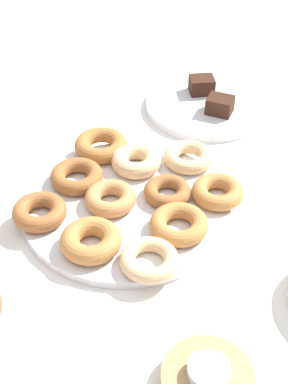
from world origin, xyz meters
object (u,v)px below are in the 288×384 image
donut_6 (110,198)px  donut_9 (188,157)px  cake_plate (206,105)px  donut_plate (126,206)px  tealight (208,371)px  donut_1 (40,212)px  donut_7 (179,224)px  donut_2 (218,192)px  donut_8 (136,161)px  brownie_far (220,105)px  donut_0 (77,176)px  donut_4 (149,260)px  donut_5 (167,192)px  brownie_near (202,85)px  candle_holder (207,380)px  donut_3 (91,241)px  donut_10 (101,145)px

donut_6 → donut_9: same height
donut_9 → cake_plate: bearing=-178.4°
donut_plate → tealight: bearing=33.8°
donut_1 → donut_7: bearing=98.0°
donut_1 → donut_2: same height
donut_8 → tealight: bearing=27.8°
donut_1 → brownie_far: size_ratio=1.73×
donut_0 → donut_4: bearing=48.1°
donut_plate → donut_5: donut_5 is taller
donut_0 → brownie_far: (-0.28, 0.19, 0.00)m
donut_4 → brownie_near: brownie_near is taller
donut_2 → donut_5: (0.02, -0.08, -0.00)m
donut_8 → candle_holder: 0.42m
donut_1 → brownie_near: (-0.45, 0.17, 0.00)m
donut_6 → brownie_far: bearing=159.0°
donut_2 → tealight: (0.33, 0.05, 0.00)m
donut_3 → brownie_near: 0.49m
donut_7 → donut_10: (-0.16, -0.18, 0.00)m
donut_9 → brownie_far: 0.18m
donut_plate → donut_4: size_ratio=3.95×
donut_3 → donut_10: same height
candle_holder → cake_plate: bearing=-169.3°
donut_7 → donut_5: bearing=-153.7°
tealight → donut_7: bearing=-159.4°
brownie_far → donut_2: bearing=8.8°
brownie_far → candle_holder: 0.59m
donut_2 → brownie_near: (-0.33, -0.09, 0.00)m
cake_plate → donut_6: bearing=-14.6°
donut_plate → donut_7: 0.11m
donut_0 → donut_2: size_ratio=1.05×
donut_5 → candle_holder: 0.33m
cake_plate → donut_5: bearing=-1.5°
donut_plate → donut_9: 0.15m
donut_9 → brownie_near: (-0.25, -0.02, 0.00)m
donut_1 → donut_8: donut_8 is taller
donut_2 → candle_holder: (0.33, 0.05, -0.02)m
tealight → donut_plate: bearing=-146.2°
donut_0 → donut_9: (-0.10, 0.17, -0.00)m
donut_3 → brownie_far: brownie_far is taller
donut_1 → brownie_far: bearing=150.0°
donut_0 → candle_holder: 0.41m
donut_7 → donut_10: size_ratio=0.94×
donut_5 → brownie_far: 0.28m
donut_10 → brownie_far: bearing=135.6°
donut_0 → donut_3: (0.14, 0.07, 0.00)m
donut_5 → brownie_near: bearing=-178.2°
donut_1 → donut_8: 0.20m
donut_10 → cake_plate: (-0.22, 0.15, -0.02)m
donut_5 → donut_9: (-0.10, 0.01, 0.00)m
donut_0 → donut_10: 0.09m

